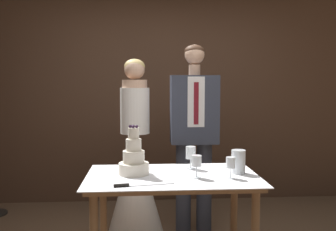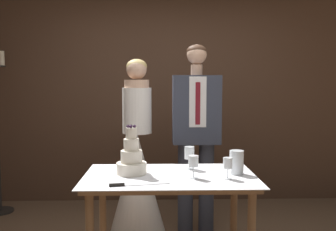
{
  "view_description": "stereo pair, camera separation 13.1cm",
  "coord_description": "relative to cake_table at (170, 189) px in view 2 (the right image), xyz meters",
  "views": [
    {
      "loc": [
        -0.21,
        -2.6,
        1.47
      ],
      "look_at": [
        0.01,
        0.52,
        1.19
      ],
      "focal_mm": 40.0,
      "sensor_mm": 36.0,
      "label": 1
    },
    {
      "loc": [
        -0.08,
        -2.6,
        1.47
      ],
      "look_at": [
        0.01,
        0.52,
        1.19
      ],
      "focal_mm": 40.0,
      "sensor_mm": 36.0,
      "label": 2
    }
  ],
  "objects": [
    {
      "name": "wall_back",
      "position": [
        -0.01,
        1.96,
        0.66
      ],
      "size": [
        5.14,
        0.12,
        2.69
      ],
      "primitive_type": "cube",
      "color": "#513828",
      "rests_on": "ground_plane"
    },
    {
      "name": "cake_table",
      "position": [
        0.0,
        0.0,
        0.0
      ],
      "size": [
        1.25,
        0.76,
        0.79
      ],
      "color": "brown",
      "rests_on": "ground_plane"
    },
    {
      "name": "tiered_cake",
      "position": [
        -0.28,
        0.05,
        0.22
      ],
      "size": [
        0.22,
        0.22,
        0.37
      ],
      "color": "silver",
      "rests_on": "cake_table"
    },
    {
      "name": "cake_knife",
      "position": [
        -0.28,
        -0.27,
        0.11
      ],
      "size": [
        0.4,
        0.09,
        0.02
      ],
      "rotation": [
        0.0,
        0.0,
        0.17
      ],
      "color": "silver",
      "rests_on": "cake_table"
    },
    {
      "name": "wine_glass_near",
      "position": [
        0.16,
        -0.08,
        0.22
      ],
      "size": [
        0.07,
        0.07,
        0.16
      ],
      "color": "silver",
      "rests_on": "cake_table"
    },
    {
      "name": "wine_glass_middle",
      "position": [
        0.16,
        0.2,
        0.23
      ],
      "size": [
        0.08,
        0.08,
        0.18
      ],
      "color": "silver",
      "rests_on": "cake_table"
    },
    {
      "name": "wine_glass_far",
      "position": [
        0.4,
        -0.11,
        0.21
      ],
      "size": [
        0.06,
        0.06,
        0.15
      ],
      "color": "silver",
      "rests_on": "cake_table"
    },
    {
      "name": "hurricane_candle",
      "position": [
        0.49,
        0.02,
        0.19
      ],
      "size": [
        0.1,
        0.1,
        0.17
      ],
      "color": "silver",
      "rests_on": "cake_table"
    },
    {
      "name": "bride",
      "position": [
        -0.29,
        0.92,
        -0.07
      ],
      "size": [
        0.54,
        0.54,
        1.69
      ],
      "color": "white",
      "rests_on": "ground_plane"
    },
    {
      "name": "groom",
      "position": [
        0.29,
        0.92,
        0.33
      ],
      "size": [
        0.46,
        0.25,
        1.82
      ],
      "color": "#333847",
      "rests_on": "ground_plane"
    }
  ]
}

